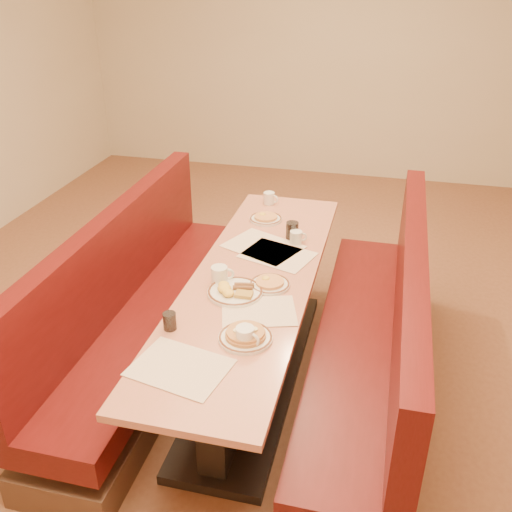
% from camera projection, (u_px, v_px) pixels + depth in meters
% --- Properties ---
extents(ground, '(8.00, 8.00, 0.00)m').
position_uv_depth(ground, '(253.00, 377.00, 3.68)').
color(ground, '#9E6647').
rests_on(ground, ground).
extents(room_envelope, '(6.04, 8.04, 2.82)m').
position_uv_depth(room_envelope, '(252.00, 67.00, 2.78)').
color(room_envelope, beige).
rests_on(room_envelope, ground).
extents(diner_table, '(0.70, 2.50, 0.75)m').
position_uv_depth(diner_table, '(253.00, 330.00, 3.51)').
color(diner_table, black).
rests_on(diner_table, ground).
extents(booth_left, '(0.55, 2.50, 1.05)m').
position_uv_depth(booth_left, '(143.00, 315.00, 3.67)').
color(booth_left, '#4C3326').
rests_on(booth_left, ground).
extents(booth_right, '(0.55, 2.50, 1.05)m').
position_uv_depth(booth_right, '(374.00, 349.00, 3.36)').
color(booth_right, '#4C3326').
rests_on(booth_right, ground).
extents(placemat_near_left, '(0.48, 0.40, 0.00)m').
position_uv_depth(placemat_near_left, '(180.00, 367.00, 2.59)').
color(placemat_near_left, '#FFE8C7').
rests_on(placemat_near_left, diner_table).
extents(placemat_near_right, '(0.46, 0.39, 0.00)m').
position_uv_depth(placemat_near_right, '(259.00, 311.00, 3.00)').
color(placemat_near_right, '#FFE8C7').
rests_on(placemat_near_right, diner_table).
extents(placemat_far_left, '(0.56, 0.50, 0.00)m').
position_uv_depth(placemat_far_left, '(263.00, 246.00, 3.67)').
color(placemat_far_left, '#FFE8C7').
rests_on(placemat_far_left, diner_table).
extents(placemat_far_right, '(0.50, 0.43, 0.00)m').
position_uv_depth(placemat_far_right, '(278.00, 255.00, 3.56)').
color(placemat_far_right, '#FFE8C7').
rests_on(placemat_far_right, diner_table).
extents(pancake_plate, '(0.27, 0.27, 0.06)m').
position_uv_depth(pancake_plate, '(246.00, 336.00, 2.78)').
color(pancake_plate, white).
rests_on(pancake_plate, diner_table).
extents(eggs_plate, '(0.31, 0.31, 0.06)m').
position_uv_depth(eggs_plate, '(234.00, 291.00, 3.15)').
color(eggs_plate, white).
rests_on(eggs_plate, diner_table).
extents(extra_plate_mid, '(0.23, 0.23, 0.05)m').
position_uv_depth(extra_plate_mid, '(270.00, 283.00, 3.23)').
color(extra_plate_mid, white).
rests_on(extra_plate_mid, diner_table).
extents(extra_plate_far, '(0.23, 0.23, 0.05)m').
position_uv_depth(extra_plate_far, '(266.00, 218.00, 4.03)').
color(extra_plate_far, white).
rests_on(extra_plate_far, diner_table).
extents(coffee_mug_a, '(0.13, 0.09, 0.10)m').
position_uv_depth(coffee_mug_a, '(246.00, 336.00, 2.73)').
color(coffee_mug_a, white).
rests_on(coffee_mug_a, diner_table).
extents(coffee_mug_b, '(0.13, 0.09, 0.10)m').
position_uv_depth(coffee_mug_b, '(220.00, 275.00, 3.25)').
color(coffee_mug_b, white).
rests_on(coffee_mug_b, diner_table).
extents(coffee_mug_c, '(0.11, 0.08, 0.09)m').
position_uv_depth(coffee_mug_c, '(297.00, 237.00, 3.69)').
color(coffee_mug_c, white).
rests_on(coffee_mug_c, diner_table).
extents(coffee_mug_d, '(0.12, 0.08, 0.09)m').
position_uv_depth(coffee_mug_d, '(269.00, 198.00, 4.28)').
color(coffee_mug_d, white).
rests_on(coffee_mug_d, diner_table).
extents(soda_tumbler_near, '(0.07, 0.07, 0.09)m').
position_uv_depth(soda_tumbler_near, '(170.00, 321.00, 2.85)').
color(soda_tumbler_near, black).
rests_on(soda_tumbler_near, diner_table).
extents(soda_tumbler_mid, '(0.08, 0.08, 0.11)m').
position_uv_depth(soda_tumbler_mid, '(292.00, 230.00, 3.76)').
color(soda_tumbler_mid, black).
rests_on(soda_tumbler_mid, diner_table).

